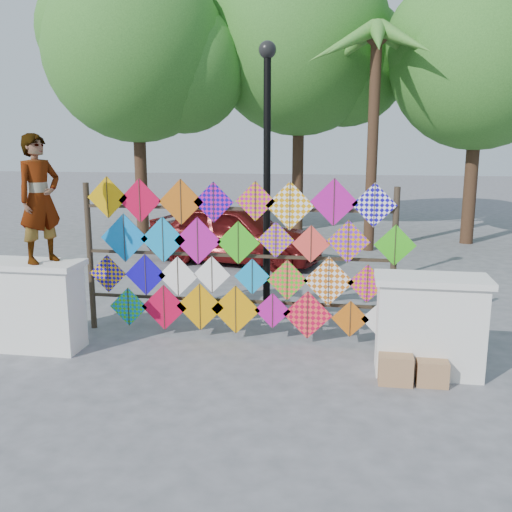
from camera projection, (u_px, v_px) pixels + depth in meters
name	position (u px, v px, depth m)	size (l,w,h in m)	color
ground	(225.00, 355.00, 7.94)	(80.00, 80.00, 0.00)	gray
parapet_left	(34.00, 305.00, 8.04)	(1.40, 0.65, 1.28)	white
parapet_right	(430.00, 325.00, 7.19)	(1.40, 0.65, 1.28)	white
kite_rack	(239.00, 259.00, 8.39)	(4.96, 0.24, 2.42)	#33271C
tree_west	(140.00, 51.00, 16.26)	(5.85, 5.20, 8.01)	#492B1F
tree_mid	(303.00, 44.00, 17.40)	(6.30, 5.60, 8.61)	#492B1F
tree_east	(483.00, 61.00, 15.33)	(5.40, 4.80, 7.42)	#492B1F
palm_tree	(376.00, 57.00, 14.32)	(3.62, 3.62, 5.83)	#492B1F
vendor_woman	(40.00, 199.00, 7.70)	(0.64, 0.42, 1.75)	#99999E
sedan	(236.00, 233.00, 13.64)	(1.69, 4.21, 1.43)	#590F0F
lamppost	(267.00, 155.00, 9.28)	(0.28, 0.28, 4.46)	black
cardboard_box_near	(395.00, 368.00, 7.03)	(0.41, 0.36, 0.36)	#B07E55
cardboard_box_far	(431.00, 371.00, 6.98)	(0.38, 0.35, 0.32)	#B07E55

